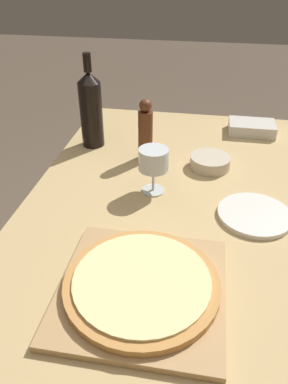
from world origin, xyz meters
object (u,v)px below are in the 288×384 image
at_px(pepper_mill, 145,131).
at_px(wine_glass, 154,161).
at_px(pizza, 142,283).
at_px(small_bowl, 210,162).
at_px(wine_bottle, 91,109).

relative_size(pepper_mill, wine_glass, 1.51).
distance_m(pizza, small_bowl, 0.60).
bearing_deg(wine_bottle, pepper_mill, -19.84).
xyz_separation_m(pizza, small_bowl, (0.13, 0.58, -0.01)).
relative_size(pizza, pepper_mill, 1.55).
height_order(pizza, pepper_mill, pepper_mill).
relative_size(wine_glass, small_bowl, 1.06).
bearing_deg(small_bowl, wine_glass, -133.12).
distance_m(pizza, wine_glass, 0.41).
xyz_separation_m(wine_bottle, pepper_mill, (0.21, -0.08, -0.04)).
relative_size(pizza, wine_bottle, 1.00).
bearing_deg(wine_bottle, small_bowl, -13.09).
bearing_deg(small_bowl, pepper_mill, 173.59).
bearing_deg(wine_bottle, wine_glass, -46.01).
xyz_separation_m(pepper_mill, small_bowl, (0.23, -0.03, -0.08)).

